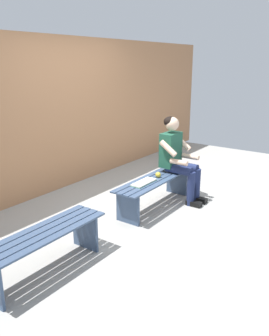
# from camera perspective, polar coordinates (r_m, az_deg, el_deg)

# --- Properties ---
(ground_plane) EXTENTS (10.00, 7.00, 0.04)m
(ground_plane) POSITION_cam_1_polar(r_m,az_deg,el_deg) (3.82, 7.99, -14.84)
(ground_plane) COLOR #9E9E99
(brick_wall) EXTENTS (9.50, 0.24, 2.37)m
(brick_wall) POSITION_cam_1_polar(r_m,az_deg,el_deg) (5.49, -15.38, 8.02)
(brick_wall) COLOR #B27A51
(brick_wall) RESTS_ON ground
(bench_near) EXTENTS (1.53, 0.40, 0.43)m
(bench_near) POSITION_cam_1_polar(r_m,az_deg,el_deg) (4.91, 3.36, -2.86)
(bench_near) COLOR #384C6B
(bench_near) RESTS_ON ground
(bench_far) EXTENTS (1.40, 0.40, 0.43)m
(bench_far) POSITION_cam_1_polar(r_m,az_deg,el_deg) (3.54, -14.73, -11.77)
(bench_far) COLOR #384C6B
(bench_far) RESTS_ON ground
(person_seated) EXTENTS (0.50, 0.69, 1.23)m
(person_seated) POSITION_cam_1_polar(r_m,az_deg,el_deg) (5.12, 7.04, 2.00)
(person_seated) COLOR #1E513D
(person_seated) RESTS_ON ground
(apple) EXTENTS (0.08, 0.08, 0.08)m
(apple) POSITION_cam_1_polar(r_m,az_deg,el_deg) (4.90, 3.88, -1.10)
(apple) COLOR gold
(apple) RESTS_ON bench_near
(book_open) EXTENTS (0.41, 0.16, 0.02)m
(book_open) POSITION_cam_1_polar(r_m,az_deg,el_deg) (4.67, 1.53, -2.39)
(book_open) COLOR white
(book_open) RESTS_ON bench_near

